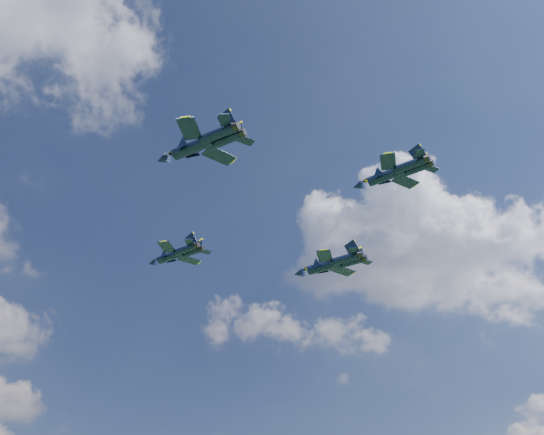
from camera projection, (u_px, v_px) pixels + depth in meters
The scene contains 4 objects.
jet_lead at pixel (169, 256), 113.50m from camera, with size 10.12×13.94×3.29m.
jet_left at pixel (191, 148), 89.39m from camera, with size 11.79×16.28×3.87m.
jet_right at pixel (322, 267), 118.05m from camera, with size 11.89×16.46×3.90m.
jet_slot at pixel (384, 176), 93.95m from camera, with size 10.26×14.09×3.33m.
Camera 1 is at (-49.39, -66.72, 3.51)m, focal length 40.00 mm.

